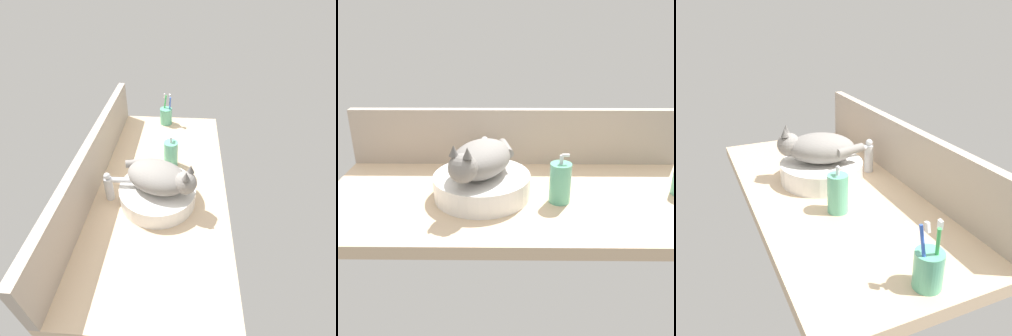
# 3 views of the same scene
# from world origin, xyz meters

# --- Properties ---
(ground_plane) EXTENTS (1.26, 0.60, 0.04)m
(ground_plane) POSITION_xyz_m (0.00, 0.00, -0.02)
(ground_plane) COLOR #D1B28E
(backsplash_panel) EXTENTS (1.26, 0.04, 0.22)m
(backsplash_panel) POSITION_xyz_m (0.00, 0.28, 0.11)
(backsplash_panel) COLOR #AD9E8E
(backsplash_panel) RESTS_ON ground_plane
(sink_basin) EXTENTS (0.31, 0.31, 0.07)m
(sink_basin) POSITION_xyz_m (-0.11, -0.01, 0.04)
(sink_basin) COLOR white
(sink_basin) RESTS_ON ground_plane
(cat) EXTENTS (0.25, 0.30, 0.14)m
(cat) POSITION_xyz_m (-0.11, -0.02, 0.13)
(cat) COLOR gray
(cat) RESTS_ON sink_basin
(faucet) EXTENTS (0.04, 0.12, 0.14)m
(faucet) POSITION_xyz_m (-0.11, 0.18, 0.07)
(faucet) COLOR silver
(faucet) RESTS_ON ground_plane
(soap_dispenser) EXTENTS (0.07, 0.07, 0.16)m
(soap_dispenser) POSITION_xyz_m (0.14, -0.05, 0.07)
(soap_dispenser) COLOR #60B793
(soap_dispenser) RESTS_ON ground_plane
(toothbrush_cup) EXTENTS (0.07, 0.07, 0.19)m
(toothbrush_cup) POSITION_xyz_m (0.55, 0.01, 0.05)
(toothbrush_cup) COLOR #5BB28E
(toothbrush_cup) RESTS_ON ground_plane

